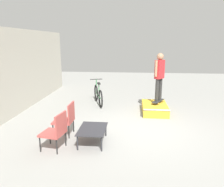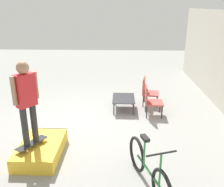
{
  "view_description": "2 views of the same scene",
  "coord_description": "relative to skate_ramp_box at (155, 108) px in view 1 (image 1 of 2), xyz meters",
  "views": [
    {
      "loc": [
        -6.12,
        0.3,
        2.57
      ],
      "look_at": [
        0.44,
        0.91,
        0.98
      ],
      "focal_mm": 35.0,
      "sensor_mm": 36.0,
      "label": 1
    },
    {
      "loc": [
        6.37,
        1.17,
        3.15
      ],
      "look_at": [
        0.35,
        0.96,
        1.0
      ],
      "focal_mm": 40.0,
      "sensor_mm": 36.0,
      "label": 2
    }
  ],
  "objects": [
    {
      "name": "skateboard_on_ramp",
      "position": [
        0.15,
        -0.13,
        0.24
      ],
      "size": [
        0.73,
        0.53,
        0.07
      ],
      "rotation": [
        0.0,
        0.0,
        -0.52
      ],
      "color": "#2D2D2D",
      "rests_on": "skate_ramp_box"
    },
    {
      "name": "bicycle",
      "position": [
        0.93,
        2.24,
        0.22
      ],
      "size": [
        1.7,
        0.7,
        0.98
      ],
      "rotation": [
        0.0,
        0.0,
        0.33
      ],
      "color": "black",
      "rests_on": "ground_plane"
    },
    {
      "name": "patio_chair_left",
      "position": [
        -3.08,
        2.63,
        0.35
      ],
      "size": [
        0.6,
        0.6,
        0.92
      ],
      "rotation": [
        0.0,
        0.0,
        2.96
      ],
      "color": "black",
      "rests_on": "ground_plane"
    },
    {
      "name": "ground_plane",
      "position": [
        -1.67,
        0.55,
        -0.16
      ],
      "size": [
        24.0,
        24.0,
        0.0
      ],
      "primitive_type": "plane",
      "color": "gray"
    },
    {
      "name": "coffee_table",
      "position": [
        -2.65,
        1.83,
        0.2
      ],
      "size": [
        0.96,
        0.69,
        0.39
      ],
      "color": "#2D2D33",
      "rests_on": "ground_plane"
    },
    {
      "name": "person_skater",
      "position": [
        0.15,
        -0.13,
        1.28
      ],
      "size": [
        0.47,
        0.39,
        1.74
      ],
      "rotation": [
        0.0,
        0.0,
        -0.65
      ],
      "color": "#2D2D2D",
      "rests_on": "skateboard_on_ramp"
    },
    {
      "name": "skate_ramp_box",
      "position": [
        0.0,
        0.0,
        0.0
      ],
      "size": [
        1.42,
        0.88,
        0.33
      ],
      "color": "gold",
      "rests_on": "ground_plane"
    },
    {
      "name": "patio_chair_right",
      "position": [
        -2.24,
        2.63,
        0.35
      ],
      "size": [
        0.53,
        0.53,
        0.92
      ],
      "rotation": [
        0.0,
        0.0,
        3.12
      ],
      "color": "black",
      "rests_on": "ground_plane"
    }
  ]
}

